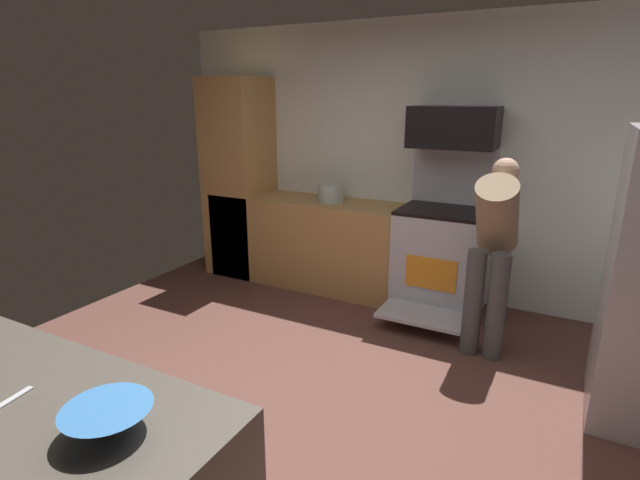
# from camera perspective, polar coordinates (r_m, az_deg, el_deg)

# --- Properties ---
(ground_plane) EXTENTS (5.20, 4.80, 0.02)m
(ground_plane) POSITION_cam_1_polar(r_m,az_deg,el_deg) (3.25, -2.49, -19.65)
(ground_plane) COLOR brown
(wall_back) EXTENTS (5.20, 0.12, 2.60)m
(wall_back) POSITION_cam_1_polar(r_m,az_deg,el_deg) (4.82, 11.72, 8.96)
(wall_back) COLOR silver
(wall_back) RESTS_ON ground
(lower_cabinet_run) EXTENTS (2.40, 0.60, 0.90)m
(lower_cabinet_run) POSITION_cam_1_polar(r_m,az_deg,el_deg) (5.01, 0.04, -0.38)
(lower_cabinet_run) COLOR #B6854D
(lower_cabinet_run) RESTS_ON ground
(cabinet_column) EXTENTS (0.60, 0.60, 2.10)m
(cabinet_column) POSITION_cam_1_polar(r_m,az_deg,el_deg) (5.40, -9.44, 7.18)
(cabinet_column) COLOR #B6854D
(cabinet_column) RESTS_ON ground
(oven_range) EXTENTS (0.76, 1.03, 1.47)m
(oven_range) POSITION_cam_1_polar(r_m,az_deg,el_deg) (4.55, 14.03, -1.93)
(oven_range) COLOR #B9B8C2
(oven_range) RESTS_ON ground
(microwave) EXTENTS (0.74, 0.38, 0.35)m
(microwave) POSITION_cam_1_polar(r_m,az_deg,el_deg) (4.43, 15.40, 12.64)
(microwave) COLOR black
(microwave) RESTS_ON oven_range
(person_cook) EXTENTS (0.31, 0.58, 1.47)m
(person_cook) POSITION_cam_1_polar(r_m,az_deg,el_deg) (3.82, 19.70, -0.37)
(person_cook) COLOR #4A4A4A
(person_cook) RESTS_ON ground
(mixing_bowl_small) EXTENTS (0.28, 0.28, 0.09)m
(mixing_bowl_small) POSITION_cam_1_polar(r_m,az_deg,el_deg) (1.73, -23.61, -18.84)
(mixing_bowl_small) COLOR #366FB0
(mixing_bowl_small) RESTS_ON counter_island
(stock_pot) EXTENTS (0.26, 0.26, 0.18)m
(stock_pot) POSITION_cam_1_polar(r_m,az_deg,el_deg) (4.83, 1.27, 5.54)
(stock_pot) COLOR #ADBEB9
(stock_pot) RESTS_ON lower_cabinet_run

